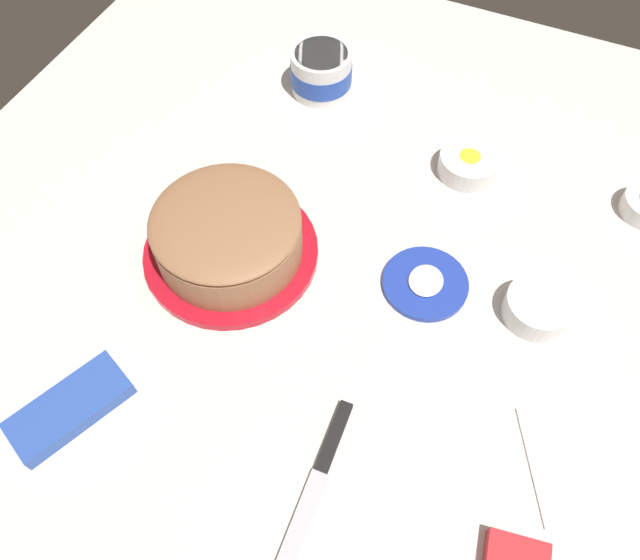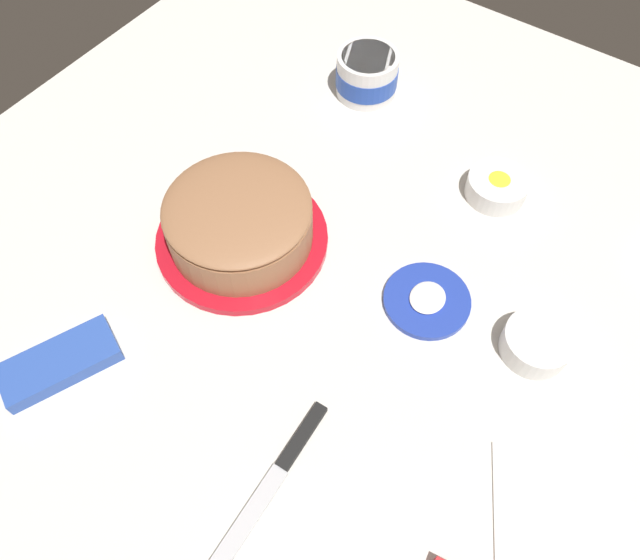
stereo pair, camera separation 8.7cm
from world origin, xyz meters
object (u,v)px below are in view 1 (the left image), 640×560
paper_napkin (589,462)px  frosted_cake (228,237)px  frosting_tub (321,71)px  sprinkle_bowl_yellow (468,163)px  sprinkle_bowl_rainbow (538,307)px  spreading_knife (320,472)px  frosting_tub_lid (425,283)px  candy_box_lower (70,408)px

paper_napkin → frosted_cake: bearing=-99.7°
frosted_cake → paper_napkin: 0.57m
frosting_tub → sprinkle_bowl_yellow: 0.32m
frosting_tub → sprinkle_bowl_rainbow: frosting_tub is taller
spreading_knife → sprinkle_bowl_rainbow: sprinkle_bowl_rainbow is taller
frosting_tub → spreading_knife: (0.65, 0.29, -0.03)m
frosting_tub_lid → candy_box_lower: (0.38, -0.36, 0.01)m
frosted_cake → candy_box_lower: 0.32m
frosting_tub → candy_box_lower: bearing=-3.4°
frosted_cake → sprinkle_bowl_rainbow: 0.46m
frosting_tub → frosted_cake: bearing=4.1°
frosted_cake → paper_napkin: bearing=80.3°
frosting_tub → paper_napkin: (0.50, 0.59, -0.04)m
frosting_tub → spreading_knife: bearing=24.1°
paper_napkin → sprinkle_bowl_rainbow: bearing=-148.1°
frosting_tub → sprinkle_bowl_yellow: frosting_tub is taller
frosting_tub → candy_box_lower: size_ratio=0.72×
frosting_tub → sprinkle_bowl_rainbow: size_ratio=1.19×
frosted_cake → sprinkle_bowl_yellow: 0.42m
frosting_tub_lid → paper_napkin: frosting_tub_lid is taller
spreading_knife → sprinkle_bowl_rainbow: bearing=150.7°
sprinkle_bowl_rainbow → frosting_tub_lid: bearing=-83.6°
spreading_knife → candy_box_lower: bearing=-79.8°
frosted_cake → sprinkle_bowl_yellow: size_ratio=2.69×
frosting_tub_lid → sprinkle_bowl_rainbow: bearing=96.4°
frosting_tub → frosting_tub_lid: bearing=43.9°
frosting_tub_lid → spreading_knife: bearing=-5.1°
sprinkle_bowl_rainbow → sprinkle_bowl_yellow: bearing=-143.0°
frosting_tub_lid → sprinkle_bowl_yellow: (-0.24, -0.01, 0.01)m
sprinkle_bowl_rainbow → candy_box_lower: 0.65m
candy_box_lower → frosting_tub: bearing=-159.6°
frosting_tub_lid → paper_napkin: bearing=58.8°
sprinkle_bowl_yellow → candy_box_lower: (0.62, -0.35, -0.01)m
frosted_cake → frosting_tub_lid: 0.30m
frosting_tub_lid → candy_box_lower: candy_box_lower is taller
spreading_knife → sprinkle_bowl_yellow: (-0.56, 0.02, 0.01)m
paper_napkin → sprinkle_bowl_yellow: bearing=-145.2°
frosting_tub_lid → spreading_knife: frosting_tub_lid is taller
frosting_tub_lid → sprinkle_bowl_yellow: 0.24m
spreading_knife → sprinkle_bowl_rainbow: (-0.33, 0.19, 0.01)m
sprinkle_bowl_rainbow → sprinkle_bowl_yellow: size_ratio=0.96×
sprinkle_bowl_yellow → paper_napkin: sprinkle_bowl_yellow is taller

